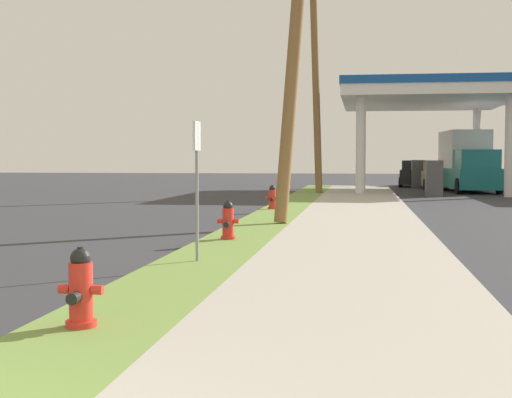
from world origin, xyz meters
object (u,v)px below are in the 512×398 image
Objects in this scene: fire_hydrant_nearest at (81,292)px; car_black_by_near_pump at (416,175)px; car_tan_by_far_pump at (439,176)px; utility_pole_midground at (295,42)px; fire_hydrant_second at (228,222)px; truck_teal_at_forecourt at (467,162)px; fire_hydrant_third at (272,198)px; utility_pole_background at (316,84)px; street_sign_post at (197,161)px.

fire_hydrant_nearest is 38.85m from car_black_by_near_pump.
car_black_by_near_pump and car_tan_by_far_pump have the same top height.
fire_hydrant_nearest is at bearing -94.54° from utility_pole_midground.
fire_hydrant_second is 25.63m from truck_teal_at_forecourt.
car_black_by_near_pump is at bearing 79.44° from fire_hydrant_second.
fire_hydrant_nearest and fire_hydrant_third have the same top height.
truck_teal_at_forecourt reaches higher than car_tan_by_far_pump.
utility_pole_background reaches higher than utility_pole_midground.
fire_hydrant_second is 8.53m from fire_hydrant_third.
fire_hydrant_nearest is 0.16× the size of car_black_by_near_pump.
fire_hydrant_nearest is 0.35× the size of street_sign_post.
car_tan_by_far_pump is 0.69× the size of truck_teal_at_forecourt.
utility_pole_midground reaches higher than street_sign_post.
utility_pole_background is 2.15× the size of car_tan_by_far_pump.
car_tan_by_far_pump reaches higher than fire_hydrant_second.
car_black_by_near_pump is at bearing 80.51° from street_sign_post.
fire_hydrant_second is 28.29m from car_tan_by_far_pump.
street_sign_post reaches higher than fire_hydrant_third.
utility_pole_background reaches higher than car_black_by_near_pump.
fire_hydrant_second is 31.50m from car_black_by_near_pump.
street_sign_post reaches higher than fire_hydrant_second.
truck_teal_at_forecourt reaches higher than fire_hydrant_second.
fire_hydrant_nearest is 7.45m from fire_hydrant_second.
fire_hydrant_nearest is at bearing -91.02° from utility_pole_background.
fire_hydrant_third is at bearing -116.80° from truck_teal_at_forecourt.
utility_pole_midground is 24.40m from car_tan_by_far_pump.
car_black_by_near_pump is at bearing 79.75° from utility_pole_midground.
utility_pole_midground is at bearing -108.82° from truck_teal_at_forecourt.
fire_hydrant_third is at bearing -104.86° from car_black_by_near_pump.
truck_teal_at_forecourt reaches higher than street_sign_post.
fire_hydrant_third is 6.13m from utility_pole_midground.
car_tan_by_far_pump is at bearing 69.83° from fire_hydrant_third.
fire_hydrant_nearest is 0.09× the size of utility_pole_midground.
fire_hydrant_third is 0.16× the size of car_black_by_near_pump.
utility_pole_midground is at bearing 77.47° from fire_hydrant_second.
street_sign_post is at bearing -105.76° from truck_teal_at_forecourt.
fire_hydrant_third is 17.79m from truck_teal_at_forecourt.
car_black_by_near_pump is 6.94m from truck_teal_at_forecourt.
car_black_by_near_pump is (5.95, 22.44, 0.28)m from fire_hydrant_third.
utility_pole_midground is 1.87× the size of car_black_by_near_pump.
fire_hydrant_second and fire_hydrant_third have the same top height.
car_tan_by_far_pump is (6.69, 30.51, -0.91)m from street_sign_post.
utility_pole_midground is 21.66m from truck_teal_at_forecourt.
utility_pole_background is at bearing 91.65° from utility_pole_midground.
utility_pole_background reaches higher than fire_hydrant_second.
utility_pole_midground is 27.58m from car_black_by_near_pump.
fire_hydrant_third is 0.35× the size of street_sign_post.
car_black_by_near_pump reaches higher than fire_hydrant_nearest.
truck_teal_at_forecourt reaches higher than fire_hydrant_third.
utility_pole_background is at bearing 89.01° from street_sign_post.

